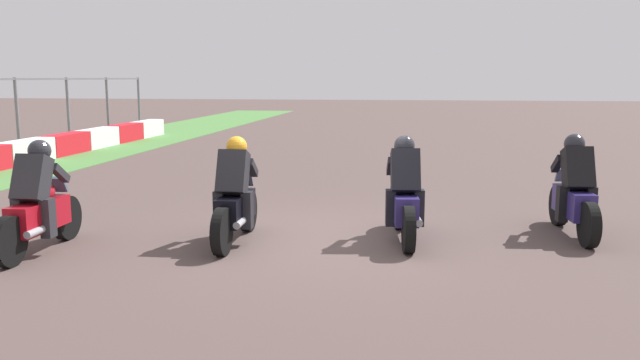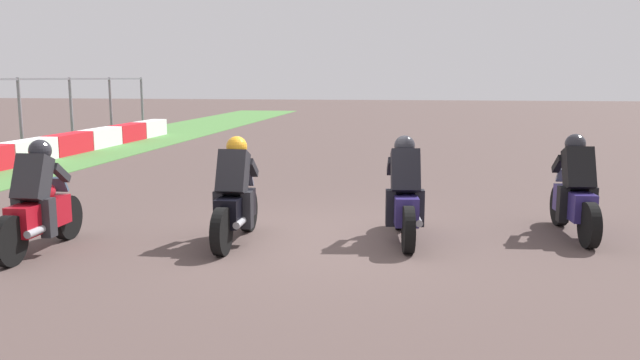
% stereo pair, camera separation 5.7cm
% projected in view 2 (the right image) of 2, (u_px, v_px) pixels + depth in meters
% --- Properties ---
extents(ground_plane, '(120.00, 120.00, 0.00)m').
position_uv_depth(ground_plane, '(323.00, 239.00, 9.44)').
color(ground_plane, '#51413D').
extents(rider_lane_a, '(2.04, 0.55, 1.51)m').
position_uv_depth(rider_lane_a, '(575.00, 195.00, 9.54)').
color(rider_lane_a, black).
rests_on(rider_lane_a, ground_plane).
extents(rider_lane_b, '(2.04, 0.57, 1.51)m').
position_uv_depth(rider_lane_b, '(404.00, 198.00, 9.29)').
color(rider_lane_b, black).
rests_on(rider_lane_b, ground_plane).
extents(rider_lane_c, '(2.04, 0.54, 1.51)m').
position_uv_depth(rider_lane_c, '(236.00, 199.00, 9.17)').
color(rider_lane_c, black).
rests_on(rider_lane_c, ground_plane).
extents(rider_lane_d, '(2.04, 0.54, 1.51)m').
position_uv_depth(rider_lane_d, '(39.00, 206.00, 8.67)').
color(rider_lane_d, black).
rests_on(rider_lane_d, ground_plane).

